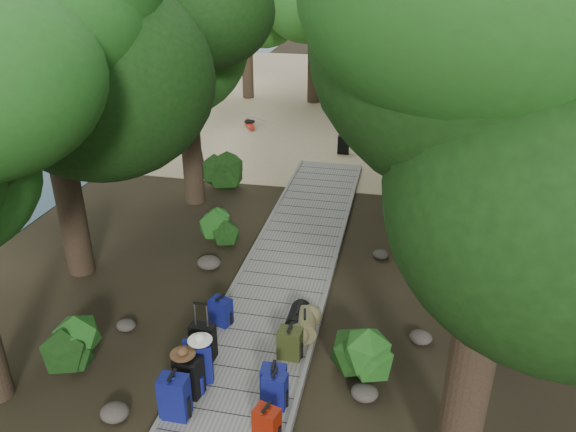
% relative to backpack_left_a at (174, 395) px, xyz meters
% --- Properties ---
extents(ground, '(120.00, 120.00, 0.00)m').
position_rel_backpack_left_a_xyz_m(ground, '(0.75, 4.19, -0.52)').
color(ground, '#2E2517').
rests_on(ground, ground).
extents(sand_beach, '(40.00, 22.00, 0.02)m').
position_rel_backpack_left_a_xyz_m(sand_beach, '(0.75, 20.19, -0.51)').
color(sand_beach, tan).
rests_on(sand_beach, ground).
extents(distant_hill, '(32.00, 16.00, 12.00)m').
position_rel_backpack_left_a_xyz_m(distant_hill, '(-39.25, 52.19, -0.52)').
color(distant_hill, black).
rests_on(distant_hill, ground).
extents(boardwalk, '(2.00, 12.00, 0.12)m').
position_rel_backpack_left_a_xyz_m(boardwalk, '(0.75, 5.19, -0.46)').
color(boardwalk, gray).
rests_on(boardwalk, ground).
extents(backpack_left_a, '(0.42, 0.30, 0.79)m').
position_rel_backpack_left_a_xyz_m(backpack_left_a, '(0.00, 0.00, 0.00)').
color(backpack_left_a, navy).
rests_on(backpack_left_a, boardwalk).
extents(backpack_left_b, '(0.46, 0.37, 0.75)m').
position_rel_backpack_left_a_xyz_m(backpack_left_b, '(0.04, 0.49, -0.02)').
color(backpack_left_b, black).
rests_on(backpack_left_b, boardwalk).
extents(backpack_left_c, '(0.53, 0.47, 0.81)m').
position_rel_backpack_left_a_xyz_m(backpack_left_c, '(0.07, 0.80, 0.01)').
color(backpack_left_c, navy).
rests_on(backpack_left_c, boardwalk).
extents(backpack_left_d, '(0.45, 0.39, 0.58)m').
position_rel_backpack_left_a_xyz_m(backpack_left_d, '(-0.05, 2.33, -0.11)').
color(backpack_left_d, navy).
rests_on(backpack_left_d, boardwalk).
extents(backpack_right_a, '(0.41, 0.34, 0.63)m').
position_rel_backpack_left_a_xyz_m(backpack_right_a, '(1.45, -0.17, -0.08)').
color(backpack_right_a, maroon).
rests_on(backpack_right_a, boardwalk).
extents(backpack_right_b, '(0.38, 0.28, 0.65)m').
position_rel_backpack_left_a_xyz_m(backpack_right_b, '(1.41, 0.52, -0.07)').
color(backpack_right_b, navy).
rests_on(backpack_right_b, boardwalk).
extents(backpack_right_c, '(0.40, 0.29, 0.65)m').
position_rel_backpack_left_a_xyz_m(backpack_right_c, '(1.35, 0.66, -0.07)').
color(backpack_right_c, navy).
rests_on(backpack_right_c, boardwalk).
extents(backpack_right_d, '(0.42, 0.31, 0.61)m').
position_rel_backpack_left_a_xyz_m(backpack_right_d, '(1.39, 1.67, -0.09)').
color(backpack_right_d, '#313915').
rests_on(backpack_right_d, boardwalk).
extents(duffel_right_khaki, '(0.52, 0.69, 0.42)m').
position_rel_backpack_left_a_xyz_m(duffel_right_khaki, '(1.53, 2.32, -0.19)').
color(duffel_right_khaki, olive).
rests_on(duffel_right_khaki, boardwalk).
extents(duffel_right_black, '(0.41, 0.64, 0.40)m').
position_rel_backpack_left_a_xyz_m(duffel_right_black, '(1.38, 2.48, -0.20)').
color(duffel_right_black, black).
rests_on(duffel_right_black, boardwalk).
extents(suitcase_on_boardwalk, '(0.44, 0.27, 0.65)m').
position_rel_backpack_left_a_xyz_m(suitcase_on_boardwalk, '(-0.04, 1.35, -0.07)').
color(suitcase_on_boardwalk, black).
rests_on(suitcase_on_boardwalk, boardwalk).
extents(lone_suitcase_on_sand, '(0.42, 0.27, 0.62)m').
position_rel_backpack_left_a_xyz_m(lone_suitcase_on_sand, '(0.98, 12.48, -0.19)').
color(lone_suitcase_on_sand, black).
rests_on(lone_suitcase_on_sand, sand_beach).
extents(hat_brown, '(0.39, 0.39, 0.12)m').
position_rel_backpack_left_a_xyz_m(hat_brown, '(-0.03, 0.49, 0.41)').
color(hat_brown, '#51351E').
rests_on(hat_brown, backpack_left_b).
extents(hat_white, '(0.39, 0.39, 0.13)m').
position_rel_backpack_left_a_xyz_m(hat_white, '(0.14, 0.79, 0.48)').
color(hat_white, silver).
rests_on(hat_white, backpack_left_c).
extents(kayak, '(1.82, 3.02, 0.30)m').
position_rel_backpack_left_a_xyz_m(kayak, '(-3.00, 14.86, -0.35)').
color(kayak, red).
rests_on(kayak, sand_beach).
extents(sun_lounger, '(0.67, 1.79, 0.57)m').
position_rel_backpack_left_a_xyz_m(sun_lounger, '(4.27, 13.16, -0.21)').
color(sun_lounger, silver).
rests_on(sun_lounger, sand_beach).
extents(tree_right_a, '(4.94, 4.94, 8.24)m').
position_rel_backpack_left_a_xyz_m(tree_right_a, '(4.05, 0.05, 3.60)').
color(tree_right_a, black).
rests_on(tree_right_a, ground).
extents(tree_right_c, '(5.10, 5.10, 8.82)m').
position_rel_backpack_left_a_xyz_m(tree_right_c, '(4.72, 6.28, 3.89)').
color(tree_right_c, black).
rests_on(tree_right_c, ground).
extents(tree_right_e, '(5.58, 5.58, 10.05)m').
position_rel_backpack_left_a_xyz_m(tree_right_e, '(4.92, 11.67, 4.51)').
color(tree_right_e, black).
rests_on(tree_right_e, ground).
extents(tree_left_b, '(4.45, 4.45, 8.02)m').
position_rel_backpack_left_a_xyz_m(tree_left_b, '(-3.72, 3.66, 3.49)').
color(tree_left_b, black).
rests_on(tree_left_b, ground).
extents(tree_left_c, '(4.43, 4.43, 7.70)m').
position_rel_backpack_left_a_xyz_m(tree_left_c, '(-2.59, 7.70, 3.33)').
color(tree_left_c, black).
rests_on(tree_left_c, ground).
extents(tree_back_a, '(4.83, 4.83, 8.36)m').
position_rel_backpack_left_a_xyz_m(tree_back_a, '(-1.19, 19.18, 3.66)').
color(tree_back_a, black).
rests_on(tree_back_a, ground).
extents(tree_back_d, '(4.41, 4.41, 7.34)m').
position_rel_backpack_left_a_xyz_m(tree_back_d, '(-4.32, 19.36, 3.16)').
color(tree_back_d, black).
rests_on(tree_back_d, ground).
extents(palm_right_a, '(4.07, 4.07, 6.94)m').
position_rel_backpack_left_a_xyz_m(palm_right_a, '(3.57, 10.77, 2.96)').
color(palm_right_a, '#0F3810').
rests_on(palm_right_a, ground).
extents(palm_right_b, '(4.08, 4.08, 7.87)m').
position_rel_backpack_left_a_xyz_m(palm_right_b, '(5.78, 15.47, 3.42)').
color(palm_right_b, '#0F3810').
rests_on(palm_right_b, ground).
extents(palm_right_c, '(4.81, 4.81, 7.65)m').
position_rel_backpack_left_a_xyz_m(palm_right_c, '(3.36, 16.80, 3.31)').
color(palm_right_c, '#0F3810').
rests_on(palm_right_c, ground).
extents(palm_left_a, '(4.21, 4.21, 6.69)m').
position_rel_backpack_left_a_xyz_m(palm_left_a, '(-3.75, 10.48, 2.83)').
color(palm_left_a, '#0F3810').
rests_on(palm_left_a, ground).
extents(rock_left_a, '(0.45, 0.40, 0.25)m').
position_rel_backpack_left_a_xyz_m(rock_left_a, '(-0.93, -0.15, -0.39)').
color(rock_left_a, '#4C473F').
rests_on(rock_left_a, ground).
extents(rock_left_b, '(0.37, 0.33, 0.20)m').
position_rel_backpack_left_a_xyz_m(rock_left_b, '(-1.78, 1.91, -0.42)').
color(rock_left_b, '#4C473F').
rests_on(rock_left_b, ground).
extents(rock_left_c, '(0.53, 0.47, 0.29)m').
position_rel_backpack_left_a_xyz_m(rock_left_c, '(-1.01, 4.33, -0.37)').
color(rock_left_c, '#4C473F').
rests_on(rock_left_c, ground).
extents(rock_left_d, '(0.34, 0.30, 0.19)m').
position_rel_backpack_left_a_xyz_m(rock_left_d, '(-1.73, 6.78, -0.42)').
color(rock_left_d, '#4C473F').
rests_on(rock_left_d, ground).
extents(rock_right_a, '(0.44, 0.39, 0.24)m').
position_rel_backpack_left_a_xyz_m(rock_right_a, '(2.73, 1.06, -0.40)').
color(rock_right_a, '#4C473F').
rests_on(rock_right_a, ground).
extents(rock_right_b, '(0.41, 0.37, 0.23)m').
position_rel_backpack_left_a_xyz_m(rock_right_b, '(3.60, 2.67, -0.40)').
color(rock_right_b, '#4C473F').
rests_on(rock_right_b, ground).
extents(rock_right_c, '(0.36, 0.32, 0.20)m').
position_rel_backpack_left_a_xyz_m(rock_right_c, '(2.70, 5.58, -0.42)').
color(rock_right_c, '#4C473F').
rests_on(rock_right_c, ground).
extents(rock_right_d, '(0.57, 0.51, 0.31)m').
position_rel_backpack_left_a_xyz_m(rock_right_d, '(3.38, 8.08, -0.36)').
color(rock_right_d, '#4C473F').
rests_on(rock_right_d, ground).
extents(shrub_left_a, '(0.99, 0.99, 0.89)m').
position_rel_backpack_left_a_xyz_m(shrub_left_a, '(-1.98, 0.76, -0.07)').
color(shrub_left_a, '#205118').
rests_on(shrub_left_a, ground).
extents(shrub_left_b, '(0.90, 0.90, 0.81)m').
position_rel_backpack_left_a_xyz_m(shrub_left_b, '(-1.08, 5.52, -0.11)').
color(shrub_left_b, '#205118').
rests_on(shrub_left_b, ground).
extents(shrub_left_c, '(1.25, 1.25, 1.13)m').
position_rel_backpack_left_a_xyz_m(shrub_left_c, '(-2.14, 8.80, 0.05)').
color(shrub_left_c, '#205118').
rests_on(shrub_left_c, ground).
extents(shrub_right_a, '(1.08, 1.08, 0.97)m').
position_rel_backpack_left_a_xyz_m(shrub_right_a, '(2.60, 1.59, -0.03)').
color(shrub_right_a, '#205118').
rests_on(shrub_right_a, ground).
extents(shrub_right_b, '(1.27, 1.27, 1.15)m').
position_rel_backpack_left_a_xyz_m(shrub_right_b, '(3.74, 6.14, 0.06)').
color(shrub_right_b, '#205118').
rests_on(shrub_right_b, ground).
extents(shrub_right_c, '(0.77, 0.77, 0.69)m').
position_rel_backpack_left_a_xyz_m(shrub_right_c, '(2.94, 9.40, -0.17)').
color(shrub_right_c, '#205118').
rests_on(shrub_right_c, ground).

